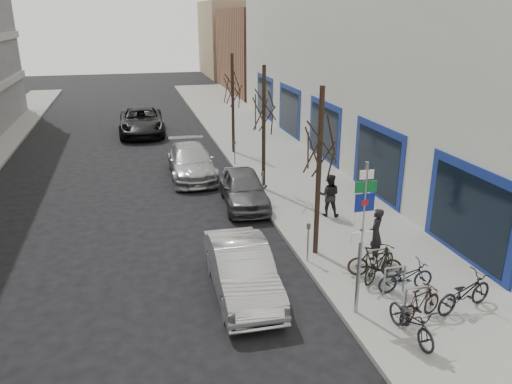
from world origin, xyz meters
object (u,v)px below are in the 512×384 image
bike_near_right (420,304)px  bike_far_curb (465,290)px  tree_far (232,80)px  parked_car_front (242,270)px  bike_far_inner (375,262)px  parked_car_back (191,162)px  highway_sign_pole (362,231)px  tree_mid (264,99)px  parked_car_mid (244,188)px  tree_near (320,133)px  pedestrian_far (329,195)px  pedestrian_near (376,234)px  bike_mid_inner (380,263)px  meter_mid (262,183)px  bike_rack (395,277)px  bike_near_left (412,318)px  meter_back (235,150)px  meter_front (308,238)px  lane_car (141,121)px  bike_mid_curb (406,274)px

bike_near_right → bike_far_curb: bearing=-104.0°
tree_far → parked_car_front: size_ratio=1.24×
bike_far_inner → parked_car_back: size_ratio=0.31×
highway_sign_pole → bike_far_inner: size_ratio=2.64×
tree_mid → bike_near_right: size_ratio=3.60×
bike_far_inner → parked_car_mid: 7.42m
tree_far → tree_near: bearing=-90.0°
bike_near_right → pedestrian_far: (0.41, 7.06, 0.37)m
parked_car_back → pedestrian_near: bearing=-65.7°
tree_mid → bike_mid_inner: tree_mid is taller
meter_mid → bike_mid_inner: bearing=-77.0°
bike_rack → bike_far_inner: bike_far_inner is taller
bike_rack → bike_near_left: bearing=-107.5°
parked_car_mid → meter_mid: bearing=-4.4°
meter_back → bike_far_curb: bearing=-78.3°
meter_front → lane_car: (-4.35, 19.96, -0.08)m
meter_back → pedestrian_far: bearing=-75.0°
pedestrian_near → bike_far_curb: bearing=62.8°
parked_car_mid → bike_mid_inner: bearing=-67.5°
parked_car_mid → tree_mid: bearing=53.3°
meter_front → bike_near_left: size_ratio=0.73×
meter_mid → parked_car_front: bearing=-109.5°
pedestrian_near → bike_rack: bearing=34.9°
bike_near_left → bike_far_inner: size_ratio=1.09×
tree_mid → bike_near_left: (0.60, -11.32, -3.42)m
tree_near → meter_front: 3.26m
bike_near_left → pedestrian_far: (1.01, 7.67, 0.31)m
bike_far_curb → highway_sign_pole: bearing=64.3°
bike_near_left → bike_near_right: bearing=40.3°
bike_rack → tree_near: (-1.20, 2.90, 3.44)m
meter_front → bike_mid_curb: size_ratio=0.76×
parked_car_front → meter_back: bearing=79.9°
bike_far_curb → bike_far_inner: size_ratio=1.18×
bike_near_right → bike_mid_curb: 1.41m
bike_far_inner → lane_car: size_ratio=0.26×
bike_mid_inner → pedestrian_far: (0.42, 4.93, 0.32)m
meter_front → lane_car: bearing=102.3°
bike_mid_curb → pedestrian_far: pedestrian_far is taller
tree_near → lane_car: bearing=103.9°
tree_far → meter_back: (-0.45, -2.50, -3.19)m
tree_near → tree_mid: size_ratio=1.00×
bike_rack → parked_car_back: parked_car_back is taller
bike_near_right → tree_far: bearing=-15.9°
meter_front → pedestrian_far: 3.93m
parked_car_back → meter_mid: bearing=-61.4°
tree_near → meter_back: (-0.45, 10.50, -3.19)m
meter_mid → bike_near_right: (1.65, -9.21, -0.30)m
bike_near_left → bike_rack: bearing=67.5°
highway_sign_pole → lane_car: (-4.60, 22.97, -1.62)m
tree_near → bike_near_right: (1.20, -4.21, -3.49)m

